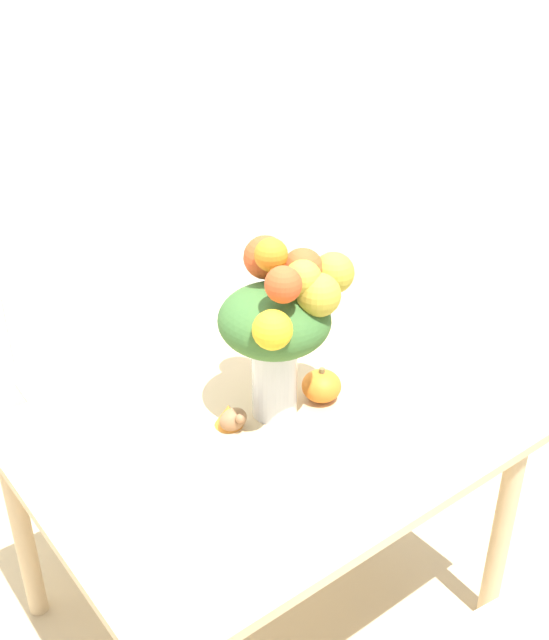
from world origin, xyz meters
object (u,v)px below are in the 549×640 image
turkey_figurine (231,417)px  dining_chair_near_window (80,369)px  pumpkin (322,386)px  flower_vase (281,318)px

turkey_figurine → dining_chair_near_window: size_ratio=0.11×
pumpkin → turkey_figurine: 0.29m
flower_vase → pumpkin: size_ratio=4.52×
dining_chair_near_window → turkey_figurine: bearing=-81.4°
pumpkin → turkey_figurine: (-0.29, 0.05, -0.01)m
flower_vase → turkey_figurine: 0.31m
pumpkin → dining_chair_near_window: 1.03m
flower_vase → turkey_figurine: (-0.15, 0.03, -0.27)m
pumpkin → dining_chair_near_window: dining_chair_near_window is taller
pumpkin → turkey_figurine: pumpkin is taller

